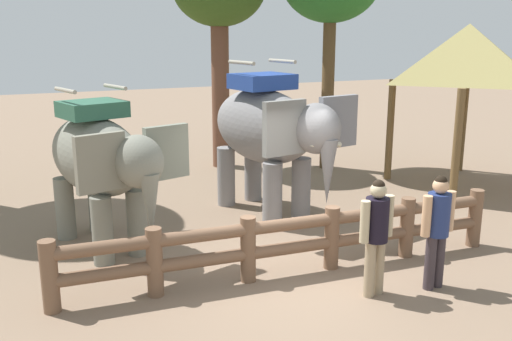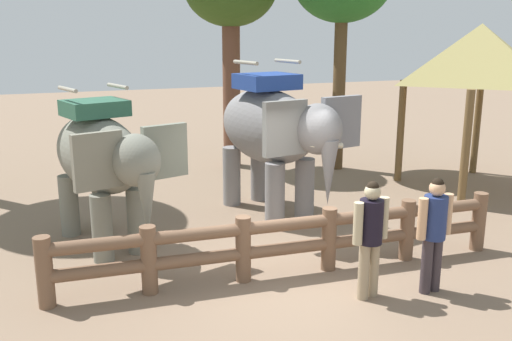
{
  "view_description": "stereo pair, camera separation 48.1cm",
  "coord_description": "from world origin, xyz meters",
  "px_view_note": "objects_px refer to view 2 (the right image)",
  "views": [
    {
      "loc": [
        -3.87,
        -7.33,
        3.82
      ],
      "look_at": [
        0.0,
        1.55,
        1.4
      ],
      "focal_mm": 39.62,
      "sensor_mm": 36.0,
      "label": 1
    },
    {
      "loc": [
        -3.43,
        -7.51,
        3.82
      ],
      "look_at": [
        0.0,
        1.55,
        1.4
      ],
      "focal_mm": 39.62,
      "sensor_mm": 36.0,
      "label": 2
    }
  ],
  "objects_px": {
    "elephant_near_left": "(103,159)",
    "elephant_center": "(273,131)",
    "tourist_man_in_blue": "(434,227)",
    "thatched_shelter": "(480,55)",
    "tourist_woman_in_black": "(370,231)",
    "log_fence": "(287,239)"
  },
  "relations": [
    {
      "from": "elephant_near_left",
      "to": "elephant_center",
      "type": "bearing_deg",
      "value": 9.71
    },
    {
      "from": "thatched_shelter",
      "to": "elephant_near_left",
      "type": "bearing_deg",
      "value": -174.54
    },
    {
      "from": "tourist_man_in_blue",
      "to": "tourist_woman_in_black",
      "type": "bearing_deg",
      "value": 170.24
    },
    {
      "from": "log_fence",
      "to": "tourist_man_in_blue",
      "type": "xyz_separation_m",
      "value": [
        1.77,
        -1.3,
        0.42
      ]
    },
    {
      "from": "elephant_near_left",
      "to": "tourist_man_in_blue",
      "type": "height_order",
      "value": "elephant_near_left"
    },
    {
      "from": "elephant_near_left",
      "to": "elephant_center",
      "type": "relative_size",
      "value": 0.9
    },
    {
      "from": "log_fence",
      "to": "thatched_shelter",
      "type": "bearing_deg",
      "value": 26.36
    },
    {
      "from": "elephant_center",
      "to": "tourist_man_in_blue",
      "type": "bearing_deg",
      "value": -78.56
    },
    {
      "from": "elephant_center",
      "to": "tourist_woman_in_black",
      "type": "xyz_separation_m",
      "value": [
        -0.13,
        -3.99,
        -0.79
      ]
    },
    {
      "from": "thatched_shelter",
      "to": "log_fence",
      "type": "bearing_deg",
      "value": -153.64
    },
    {
      "from": "tourist_woman_in_black",
      "to": "tourist_man_in_blue",
      "type": "distance_m",
      "value": 0.99
    },
    {
      "from": "tourist_man_in_blue",
      "to": "elephant_center",
      "type": "bearing_deg",
      "value": 101.44
    },
    {
      "from": "elephant_center",
      "to": "tourist_man_in_blue",
      "type": "relative_size",
      "value": 2.17
    },
    {
      "from": "tourist_woman_in_black",
      "to": "thatched_shelter",
      "type": "xyz_separation_m",
      "value": [
        5.47,
        4.24,
        2.22
      ]
    },
    {
      "from": "elephant_near_left",
      "to": "elephant_center",
      "type": "xyz_separation_m",
      "value": [
        3.46,
        0.59,
        0.19
      ]
    },
    {
      "from": "log_fence",
      "to": "tourist_woman_in_black",
      "type": "distance_m",
      "value": 1.45
    },
    {
      "from": "log_fence",
      "to": "thatched_shelter",
      "type": "height_order",
      "value": "thatched_shelter"
    },
    {
      "from": "elephant_near_left",
      "to": "tourist_woman_in_black",
      "type": "xyz_separation_m",
      "value": [
        3.33,
        -3.4,
        -0.6
      ]
    },
    {
      "from": "elephant_near_left",
      "to": "thatched_shelter",
      "type": "distance_m",
      "value": 8.99
    },
    {
      "from": "tourist_woman_in_black",
      "to": "tourist_man_in_blue",
      "type": "xyz_separation_m",
      "value": [
        0.97,
        -0.17,
        -0.0
      ]
    },
    {
      "from": "tourist_man_in_blue",
      "to": "thatched_shelter",
      "type": "distance_m",
      "value": 6.68
    },
    {
      "from": "tourist_man_in_blue",
      "to": "thatched_shelter",
      "type": "bearing_deg",
      "value": 44.4
    }
  ]
}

